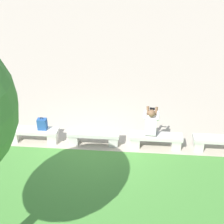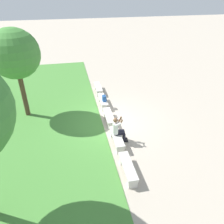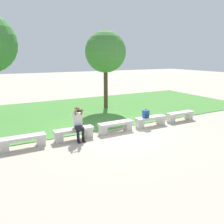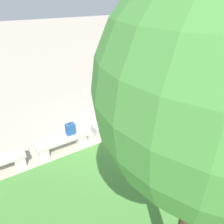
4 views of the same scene
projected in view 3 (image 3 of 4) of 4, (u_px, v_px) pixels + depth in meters
name	position (u px, v px, depth m)	size (l,w,h in m)	color
ground_plane	(116.00, 132.00, 9.72)	(80.00, 80.00, 0.00)	#B2A593
grass_strip	(82.00, 111.00, 13.47)	(21.28, 8.00, 0.03)	#478438
bench_main	(23.00, 140.00, 7.92)	(1.60, 0.40, 0.45)	beige
bench_near	(74.00, 132.00, 8.78)	(1.60, 0.40, 0.45)	beige
bench_mid	(116.00, 126.00, 9.65)	(1.60, 0.40, 0.45)	beige
bench_far	(151.00, 120.00, 10.51)	(1.60, 0.40, 0.45)	beige
bench_end	(180.00, 115.00, 11.38)	(1.60, 0.40, 0.45)	beige
person_photographer	(78.00, 122.00, 8.68)	(0.49, 0.74, 1.32)	black
backpack	(146.00, 114.00, 10.25)	(0.28, 0.24, 0.43)	#234C8C
tree_behind_wall	(105.00, 52.00, 13.39)	(2.52, 2.52, 4.79)	#4C3826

